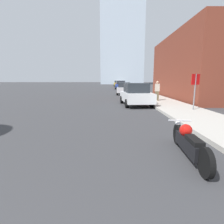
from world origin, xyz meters
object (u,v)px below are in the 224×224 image
parked_car_white (135,94)px  parked_car_yellow (116,84)px  motorcycle (187,142)px  parked_car_blue (120,85)px  parked_car_red (118,84)px  pedestrian (156,91)px  parked_car_silver (123,88)px  stop_sign (194,85)px

parked_car_white → parked_car_yellow: size_ratio=1.00×
motorcycle → parked_car_blue: bearing=94.4°
parked_car_white → parked_car_yellow: 43.32m
motorcycle → parked_car_yellow: 52.19m
motorcycle → parked_car_white: bearing=94.7°
parked_car_red → pedestrian: bearing=-88.4°
parked_car_white → parked_car_yellow: (-0.13, 43.32, 0.07)m
pedestrian → parked_car_blue: bearing=95.8°
parked_car_silver → pedestrian: 8.72m
parked_car_yellow → stop_sign: (3.11, -46.15, 0.66)m
parked_car_yellow → stop_sign: stop_sign is taller
parked_car_blue → stop_sign: stop_sign is taller
stop_sign → pedestrian: stop_sign is taller
parked_car_silver → parked_car_blue: 12.13m
parked_car_red → parked_car_white: bearing=-92.2°
parked_car_white → pedestrian: (2.04, 1.89, 0.17)m
motorcycle → parked_car_red: parked_car_red is taller
parked_car_silver → parked_car_white: bearing=-84.5°
parked_car_red → pedestrian: (1.99, -30.83, 0.09)m
parked_car_silver → stop_sign: size_ratio=2.31×
motorcycle → parked_car_red: bearing=94.2°
stop_sign → parked_car_red: bearing=94.7°
parked_car_white → parked_car_blue: size_ratio=0.93×
pedestrian → parked_car_silver: bearing=104.5°
motorcycle → parked_car_white: parked_car_white is taller
parked_car_white → parked_car_yellow: parked_car_yellow is taller
motorcycle → parked_car_silver: parked_car_silver is taller
parked_car_red → parked_car_yellow: parked_car_yellow is taller
motorcycle → stop_sign: size_ratio=1.16×
parked_car_red → parked_car_silver: bearing=-92.6°
motorcycle → parked_car_silver: 19.21m
parked_car_yellow → parked_car_white: bearing=-91.6°
pedestrian → parked_car_red: bearing=93.7°
parked_car_red → parked_car_yellow: size_ratio=0.97×
parked_car_yellow → stop_sign: 46.26m
parked_car_white → parked_car_blue: (-0.06, 22.46, 0.09)m
parked_car_silver → parked_car_red: (0.19, 22.38, 0.09)m
parked_car_blue → parked_car_yellow: parked_car_blue is taller
parked_car_red → parked_car_yellow: (-0.18, 10.60, -0.02)m
motorcycle → pedestrian: bearing=83.8°
motorcycle → stop_sign: bearing=68.5°
parked_car_yellow → pedestrian: 41.49m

